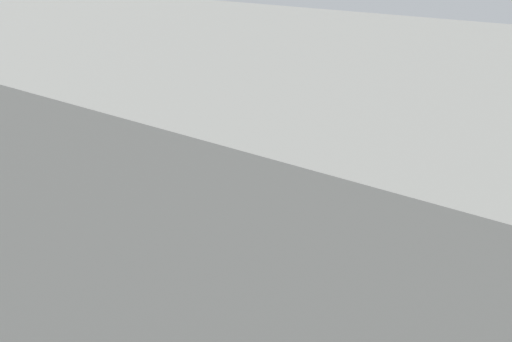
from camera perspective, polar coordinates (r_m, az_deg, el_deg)
name	(u,v)px	position (r m, az deg, el deg)	size (l,w,h in m)	color
ground_plane	(357,221)	(15.03, 8.06, -3.96)	(60.00, 60.00, 0.00)	black
kerb_strip	(208,287)	(12.14, -3.84, -9.28)	(24.00, 3.20, 0.04)	gray
moving_hatchback	(322,157)	(15.76, 5.33, 1.15)	(4.09, 2.20, 2.06)	orange
fire_hydrant	(173,194)	(15.35, -6.65, -1.83)	(0.42, 0.31, 0.80)	red
pedestrian	(165,159)	(15.90, -7.29, 0.97)	(0.38, 0.51, 1.62)	silver
metal_railing	(169,299)	(10.30, -7.01, -10.13)	(10.69, 0.04, 1.05)	#B7BABF
sign_post	(115,154)	(14.21, -11.24, 1.31)	(0.07, 0.44, 2.40)	#4C4C51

